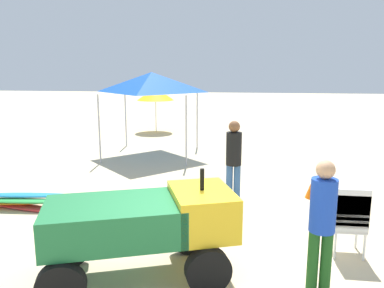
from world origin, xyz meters
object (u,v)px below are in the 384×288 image
popup_canopy (152,82)px  beach_umbrella_left (155,94)px  stacked_plastic_chairs (350,216)px  lifeguard_near_right (234,157)px  lifeguard_near_center (322,219)px  utility_cart (144,223)px  surfboard_pile (24,201)px  traffic_cone_far (314,186)px

popup_canopy → beach_umbrella_left: popup_canopy is taller
stacked_plastic_chairs → lifeguard_near_right: lifeguard_near_right is taller
stacked_plastic_chairs → lifeguard_near_center: size_ratio=0.63×
popup_canopy → lifeguard_near_right: bearing=-57.9°
lifeguard_near_center → stacked_plastic_chairs: bearing=59.8°
lifeguard_near_center → popup_canopy: 8.64m
utility_cart → lifeguard_near_center: lifeguard_near_center is taller
stacked_plastic_chairs → surfboard_pile: bearing=168.4°
popup_canopy → traffic_cone_far: popup_canopy is taller
lifeguard_near_right → beach_umbrella_left: beach_umbrella_left is taller
utility_cart → surfboard_pile: (-3.12, 2.23, -0.63)m
stacked_plastic_chairs → lifeguard_near_right: 2.77m
stacked_plastic_chairs → beach_umbrella_left: (-5.56, 11.21, 1.05)m
stacked_plastic_chairs → utility_cart: bearing=-161.4°
lifeguard_near_right → stacked_plastic_chairs: bearing=-48.7°
utility_cart → stacked_plastic_chairs: (2.92, 0.99, -0.13)m
lifeguard_near_center → traffic_cone_far: (0.59, 3.82, -0.75)m
lifeguard_near_right → beach_umbrella_left: bearing=112.3°
lifeguard_near_right → beach_umbrella_left: size_ratio=0.90×
utility_cart → surfboard_pile: size_ratio=1.11×
beach_umbrella_left → lifeguard_near_center: bearing=-68.1°
lifeguard_near_center → lifeguard_near_right: (-1.18, 3.14, 0.02)m
surfboard_pile → beach_umbrella_left: beach_umbrella_left is taller
surfboard_pile → lifeguard_near_center: bearing=-23.2°
popup_canopy → traffic_cone_far: (4.54, -3.75, -2.12)m
traffic_cone_far → utility_cart: bearing=-127.8°
beach_umbrella_left → lifeguard_near_right: bearing=-67.7°
surfboard_pile → beach_umbrella_left: (0.48, 9.97, 1.54)m
lifeguard_near_center → lifeguard_near_right: lifeguard_near_right is taller
lifeguard_near_center → popup_canopy: popup_canopy is taller
utility_cart → traffic_cone_far: 4.74m
stacked_plastic_chairs → lifeguard_near_right: size_ratio=0.62×
utility_cart → stacked_plastic_chairs: 3.09m
traffic_cone_far → beach_umbrella_left: bearing=123.1°
stacked_plastic_chairs → popup_canopy: size_ratio=0.41×
surfboard_pile → lifeguard_near_center: size_ratio=1.43×
utility_cart → beach_umbrella_left: bearing=102.2°
stacked_plastic_chairs → lifeguard_near_center: 1.30m
surfboard_pile → lifeguard_near_center: 5.95m
lifeguard_near_right → traffic_cone_far: (1.77, 0.67, -0.77)m
utility_cart → stacked_plastic_chairs: size_ratio=2.53×
lifeguard_near_right → traffic_cone_far: lifeguard_near_right is taller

